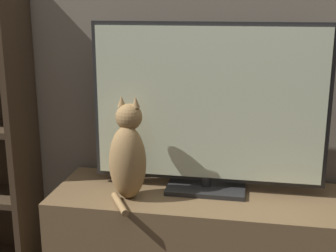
{
  "coord_description": "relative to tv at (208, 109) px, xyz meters",
  "views": [
    {
      "loc": [
        0.2,
        -0.95,
        1.32
      ],
      "look_at": [
        -0.15,
        0.93,
        0.81
      ],
      "focal_mm": 50.0,
      "sensor_mm": 36.0,
      "label": 1
    }
  ],
  "objects": [
    {
      "name": "tv_stand",
      "position": [
        -0.01,
        -0.06,
        -0.62
      ],
      "size": [
        1.31,
        0.46,
        0.5
      ],
      "color": "brown",
      "rests_on": "ground_plane"
    },
    {
      "name": "tv",
      "position": [
        0.0,
        0.0,
        0.0
      ],
      "size": [
        1.01,
        0.21,
        0.74
      ],
      "color": "black",
      "rests_on": "tv_stand"
    },
    {
      "name": "wall_back",
      "position": [
        -0.01,
        0.22,
        0.43
      ],
      "size": [
        4.8,
        0.05,
        2.6
      ],
      "color": "#756B5B",
      "rests_on": "ground_plane"
    },
    {
      "name": "cat",
      "position": [
        -0.32,
        -0.14,
        -0.18
      ],
      "size": [
        0.17,
        0.28,
        0.44
      ],
      "rotation": [
        0.0,
        0.0,
        -0.09
      ],
      "color": "#997547",
      "rests_on": "tv_stand"
    }
  ]
}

